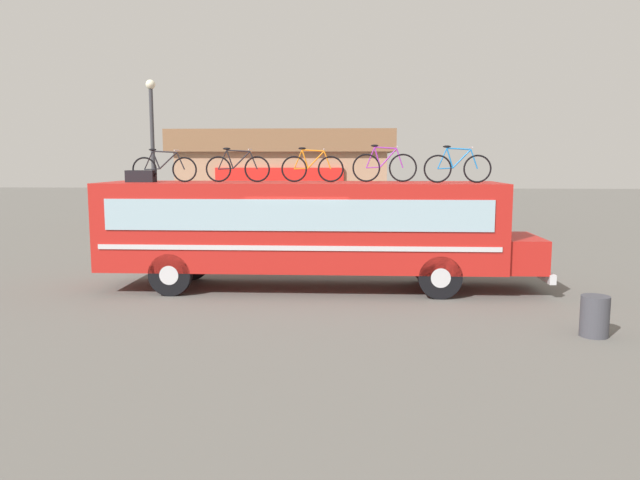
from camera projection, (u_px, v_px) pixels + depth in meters
ground_plane at (301, 288)px, 16.21m from camera, size 120.00×120.00×0.00m
bus at (308, 227)px, 15.99m from camera, size 11.47×2.41×2.81m
luggage_bag_1 at (141, 176)px, 15.99m from camera, size 0.73×0.38×0.31m
rooftop_bicycle_1 at (164, 168)px, 15.88m from camera, size 1.72×0.44×0.87m
rooftop_bicycle_2 at (238, 168)px, 15.90m from camera, size 1.70×0.44×0.90m
rooftop_bicycle_3 at (312, 168)px, 15.92m from camera, size 1.64×0.44×0.91m
rooftop_bicycle_4 at (384, 167)px, 16.02m from camera, size 1.70×0.44×0.98m
rooftop_bicycle_5 at (457, 167)px, 15.35m from camera, size 1.70×0.44×0.94m
roadside_building at (288, 179)px, 30.62m from camera, size 10.33×7.46×4.78m
trash_bin at (595, 316)px, 11.72m from camera, size 0.54×0.54×0.79m
street_lamp at (153, 151)px, 21.60m from camera, size 0.33×0.33×6.19m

